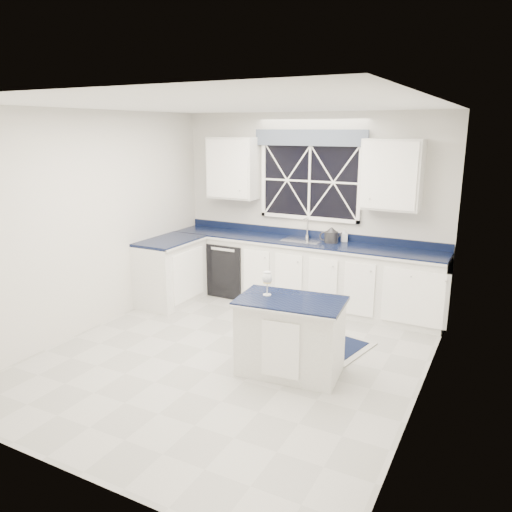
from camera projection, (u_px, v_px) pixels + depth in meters
The scene contains 13 objects.
ground at pixel (233, 356), 5.59m from camera, with size 4.50×4.50×0.00m, color #A9A9A5.
back_wall at pixel (310, 209), 7.18m from camera, with size 4.00×0.10×2.70m, color silver.
base_cabinets at pixel (275, 274), 7.16m from camera, with size 3.99×1.60×0.90m.
countertop at pixel (301, 242), 7.03m from camera, with size 3.98×0.64×0.04m, color black.
dishwasher at pixel (234, 267), 7.65m from camera, with size 0.60×0.58×0.82m, color black.
window at pixel (310, 175), 7.02m from camera, with size 1.65×0.09×1.26m.
upper_cabinets at pixel (307, 171), 6.90m from camera, with size 3.10×0.34×0.90m.
faucet at pixel (307, 227), 7.15m from camera, with size 0.05×0.20×0.30m.
island at pixel (290, 336), 5.13m from camera, with size 1.14×0.76×0.80m.
rug at pixel (312, 340), 5.99m from camera, with size 1.45×1.06×0.02m.
kettle at pixel (331, 235), 6.88m from camera, with size 0.29×0.25×0.22m.
wine_glass at pixel (267, 279), 5.12m from camera, with size 0.11×0.11×0.25m.
soap_bottle at pixel (344, 235), 6.95m from camera, with size 0.08×0.08×0.18m, color silver.
Camera 1 is at (2.61, -4.43, 2.48)m, focal length 35.00 mm.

